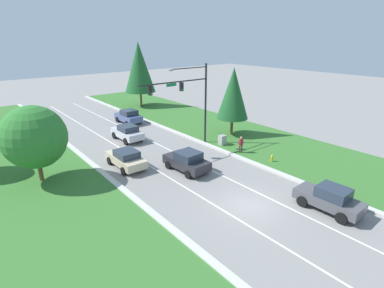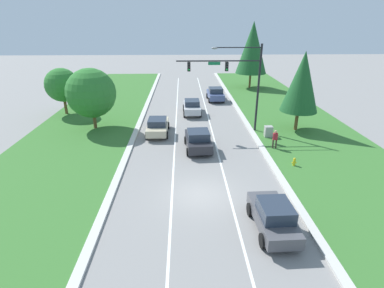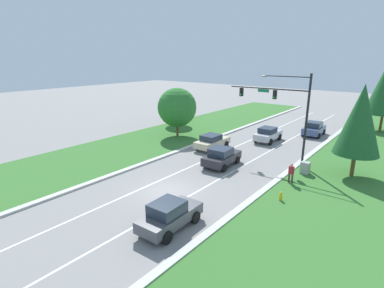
# 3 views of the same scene
# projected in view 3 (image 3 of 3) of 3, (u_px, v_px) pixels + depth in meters

# --- Properties ---
(ground_plane) EXTENTS (160.00, 160.00, 0.00)m
(ground_plane) POSITION_uv_depth(u_px,v_px,m) (167.00, 191.00, 22.06)
(ground_plane) COLOR gray
(curb_strip_right) EXTENTS (0.50, 90.00, 0.15)m
(curb_strip_right) POSITION_uv_depth(u_px,v_px,m) (233.00, 214.00, 18.69)
(curb_strip_right) COLOR beige
(curb_strip_right) RESTS_ON ground_plane
(curb_strip_left) EXTENTS (0.50, 90.00, 0.15)m
(curb_strip_left) POSITION_uv_depth(u_px,v_px,m) (118.00, 173.00, 25.40)
(curb_strip_left) COLOR beige
(curb_strip_left) RESTS_ON ground_plane
(grass_verge_right) EXTENTS (10.00, 90.00, 0.08)m
(grass_verge_right) POSITION_uv_depth(u_px,v_px,m) (320.00, 246.00, 15.58)
(grass_verge_right) COLOR #38702D
(grass_verge_right) RESTS_ON ground_plane
(grass_verge_left) EXTENTS (10.00, 90.00, 0.08)m
(grass_verge_left) POSITION_uv_depth(u_px,v_px,m) (83.00, 160.00, 28.52)
(grass_verge_left) COLOR #38702D
(grass_verge_left) RESTS_ON ground_plane
(lane_stripe_inner_left) EXTENTS (0.14, 81.00, 0.01)m
(lane_stripe_inner_left) POSITION_uv_depth(u_px,v_px,m) (150.00, 185.00, 23.13)
(lane_stripe_inner_left) COLOR white
(lane_stripe_inner_left) RESTS_ON ground_plane
(lane_stripe_inner_right) EXTENTS (0.14, 81.00, 0.01)m
(lane_stripe_inner_right) POSITION_uv_depth(u_px,v_px,m) (185.00, 198.00, 20.99)
(lane_stripe_inner_right) COLOR white
(lane_stripe_inner_right) RESTS_ON ground_plane
(traffic_signal_mast) EXTENTS (7.73, 0.41, 8.22)m
(traffic_signal_mast) POSITION_uv_depth(u_px,v_px,m) (284.00, 104.00, 26.89)
(traffic_signal_mast) COLOR black
(traffic_signal_mast) RESTS_ON ground_plane
(slate_blue_sedan) EXTENTS (2.24, 4.21, 1.77)m
(slate_blue_sedan) POSITION_uv_depth(u_px,v_px,m) (314.00, 129.00, 37.60)
(slate_blue_sedan) COLOR #475684
(slate_blue_sedan) RESTS_ON ground_plane
(silver_sedan) EXTENTS (2.08, 4.35, 1.69)m
(silver_sedan) POSITION_uv_depth(u_px,v_px,m) (268.00, 134.00, 34.96)
(silver_sedan) COLOR silver
(silver_sedan) RESTS_ON ground_plane
(champagne_sedan) EXTENTS (2.08, 4.43, 1.58)m
(champagne_sedan) POSITION_uv_depth(u_px,v_px,m) (212.00, 141.00, 32.15)
(champagne_sedan) COLOR beige
(champagne_sedan) RESTS_ON ground_plane
(graphite_sedan) EXTENTS (2.04, 4.22, 1.71)m
(graphite_sedan) POSITION_uv_depth(u_px,v_px,m) (169.00, 215.00, 17.06)
(graphite_sedan) COLOR #4C4C51
(graphite_sedan) RESTS_ON ground_plane
(charcoal_sedan) EXTENTS (2.33, 4.24, 1.71)m
(charcoal_sedan) POSITION_uv_depth(u_px,v_px,m) (222.00, 157.00, 27.07)
(charcoal_sedan) COLOR #28282D
(charcoal_sedan) RESTS_ON ground_plane
(utility_cabinet) EXTENTS (0.70, 0.60, 1.08)m
(utility_cabinet) POSITION_uv_depth(u_px,v_px,m) (305.00, 168.00, 25.16)
(utility_cabinet) COLOR #9E9E99
(utility_cabinet) RESTS_ON ground_plane
(pedestrian) EXTENTS (0.40, 0.26, 1.69)m
(pedestrian) POSITION_uv_depth(u_px,v_px,m) (291.00, 173.00, 23.10)
(pedestrian) COLOR #42382D
(pedestrian) RESTS_ON ground_plane
(fire_hydrant) EXTENTS (0.34, 0.20, 0.70)m
(fire_hydrant) POSITION_uv_depth(u_px,v_px,m) (281.00, 197.00, 20.46)
(fire_hydrant) COLOR gold
(fire_hydrant) RESTS_ON ground_plane
(oak_near_left_tree) EXTENTS (3.74, 3.74, 5.26)m
(oak_near_left_tree) POSITION_uv_depth(u_px,v_px,m) (176.00, 101.00, 43.20)
(oak_near_left_tree) COLOR brown
(oak_near_left_tree) RESTS_ON ground_plane
(conifer_far_right_tree) EXTENTS (3.50, 3.50, 7.61)m
(conifer_far_right_tree) POSITION_uv_depth(u_px,v_px,m) (360.00, 120.00, 23.42)
(conifer_far_right_tree) COLOR brown
(conifer_far_right_tree) RESTS_ON ground_plane
(oak_far_left_tree) EXTENTS (4.76, 4.76, 6.00)m
(oak_far_left_tree) POSITION_uv_depth(u_px,v_px,m) (177.00, 107.00, 36.48)
(oak_far_left_tree) COLOR brown
(oak_far_left_tree) RESTS_ON ground_plane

